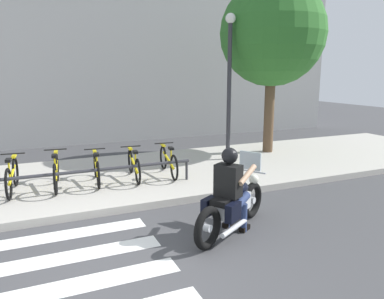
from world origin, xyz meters
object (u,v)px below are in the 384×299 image
at_px(bicycle_2, 56,172).
at_px(bike_rack, 80,173).
at_px(bicycle_4, 134,165).
at_px(street_lamp, 229,75).
at_px(motorcycle, 233,205).
at_px(rider, 231,184).
at_px(bicycle_1, 12,176).
at_px(bicycle_5, 168,161).
at_px(bicycle_3, 97,169).
at_px(tree_near_rack, 272,34).

height_order(bicycle_2, bike_rack, bicycle_2).
xyz_separation_m(bicycle_4, street_lamp, (3.02, 0.90, 2.06)).
distance_m(motorcycle, street_lamp, 5.11).
bearing_deg(street_lamp, rider, -118.72).
distance_m(motorcycle, bicycle_1, 4.67).
xyz_separation_m(rider, bicycle_4, (-0.74, 3.25, -0.35)).
xyz_separation_m(motorcycle, bicycle_5, (0.05, 3.22, 0.02)).
bearing_deg(bike_rack, street_lamp, 18.62).
bearing_deg(rider, bicycle_1, 135.64).
xyz_separation_m(bicycle_1, bicycle_5, (3.44, 0.00, -0.01)).
bearing_deg(rider, bicycle_4, 102.88).
height_order(motorcycle, bicycle_1, motorcycle).
height_order(motorcycle, bicycle_3, motorcycle).
distance_m(bicycle_3, tree_near_rack, 6.55).
distance_m(motorcycle, bicycle_5, 3.22).
height_order(bicycle_4, bike_rack, bicycle_4).
xyz_separation_m(motorcycle, bicycle_4, (-0.81, 3.22, 0.02)).
distance_m(bicycle_2, bicycle_4, 1.72).
relative_size(motorcycle, rider, 1.32).
bearing_deg(bicycle_3, motorcycle, -62.53).
height_order(motorcycle, bicycle_4, motorcycle).
distance_m(bicycle_4, tree_near_rack, 5.85).
relative_size(bicycle_5, street_lamp, 0.40).
height_order(bicycle_1, tree_near_rack, tree_near_rack).
distance_m(bicycle_5, bike_rack, 2.22).
bearing_deg(bicycle_4, bike_rack, -156.73).
bearing_deg(bicycle_4, bicycle_3, -179.95).
bearing_deg(bicycle_2, bicycle_3, 0.04).
relative_size(bicycle_1, bicycle_2, 0.95).
xyz_separation_m(rider, bicycle_3, (-1.60, 3.25, -0.35)).
height_order(bicycle_1, bicycle_5, bicycle_1).
bearing_deg(motorcycle, street_lamp, 61.78).
relative_size(rider, street_lamp, 0.35).
distance_m(motorcycle, rider, 0.38).
distance_m(rider, bicycle_5, 3.27).
xyz_separation_m(bicycle_5, tree_near_rack, (3.82, 1.30, 3.25)).
xyz_separation_m(motorcycle, bicycle_3, (-1.67, 3.21, 0.02)).
relative_size(bicycle_4, bicycle_5, 0.98).
relative_size(bicycle_1, bike_rack, 0.33).
distance_m(bicycle_5, tree_near_rack, 5.18).
bearing_deg(rider, motorcycle, 29.01).
height_order(bicycle_4, tree_near_rack, tree_near_rack).
relative_size(bicycle_5, bike_rack, 0.34).
bearing_deg(bicycle_2, tree_near_rack, 11.45).
xyz_separation_m(bike_rack, street_lamp, (4.31, 1.45, 1.97)).
bearing_deg(bike_rack, bicycle_1, 156.77).
relative_size(motorcycle, tree_near_rack, 0.36).
distance_m(rider, tree_near_rack, 6.68).
xyz_separation_m(bicycle_2, bicycle_3, (0.86, 0.00, -0.02)).
bearing_deg(bike_rack, rider, -52.97).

